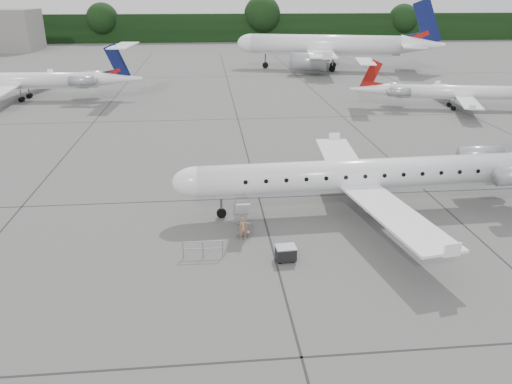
{
  "coord_description": "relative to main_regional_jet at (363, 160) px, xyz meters",
  "views": [
    {
      "loc": [
        -7.19,
        -27.64,
        13.84
      ],
      "look_at": [
        -4.4,
        1.05,
        2.3
      ],
      "focal_mm": 35.0,
      "sensor_mm": 36.0,
      "label": 1
    }
  ],
  "objects": [
    {
      "name": "bg_narrowbody",
      "position": [
        12.34,
        66.15,
        2.85
      ],
      "size": [
        41.63,
        34.68,
        12.91
      ],
      "primitive_type": null,
      "rotation": [
        0.0,
        0.0,
        -0.28
      ],
      "color": "white",
      "rests_on": "ground"
    },
    {
      "name": "safety_railing",
      "position": [
        -10.66,
        -5.61,
        -3.1
      ],
      "size": [
        2.2,
        0.13,
        1.0
      ],
      "primitive_type": null,
      "rotation": [
        0.0,
        0.0,
        -0.02
      ],
      "color": "gray",
      "rests_on": "ground"
    },
    {
      "name": "bg_regional_left",
      "position": [
        -36.26,
        41.37,
        0.13
      ],
      "size": [
        29.91,
        22.54,
        7.47
      ],
      "primitive_type": null,
      "rotation": [
        0.0,
        0.0,
        -0.07
      ],
      "color": "white",
      "rests_on": "ground"
    },
    {
      "name": "treeline",
      "position": [
        -2.89,
        127.19,
        0.4
      ],
      "size": [
        260.0,
        4.0,
        8.0
      ],
      "primitive_type": "cube",
      "color": "black",
      "rests_on": "ground"
    },
    {
      "name": "baggage_cart",
      "position": [
        -6.09,
        -6.41,
        -3.14
      ],
      "size": [
        1.12,
        0.94,
        0.93
      ],
      "primitive_type": null,
      "rotation": [
        0.0,
        0.0,
        0.07
      ],
      "color": "black",
      "rests_on": "ground"
    },
    {
      "name": "main_regional_jet",
      "position": [
        0.0,
        0.0,
        0.0
      ],
      "size": [
        28.85,
        21.28,
        7.21
      ],
      "primitive_type": null,
      "rotation": [
        0.0,
        0.0,
        0.04
      ],
      "color": "white",
      "rests_on": "ground"
    },
    {
      "name": "passenger",
      "position": [
        -8.23,
        -3.67,
        -2.86
      ],
      "size": [
        0.6,
        0.44,
        1.49
      ],
      "primitive_type": "imported",
      "rotation": [
        0.0,
        0.0,
        0.16
      ],
      "color": "#92664F",
      "rests_on": "ground"
    },
    {
      "name": "ground",
      "position": [
        -2.89,
        -2.81,
        -3.6
      ],
      "size": [
        320.0,
        320.0,
        0.0
      ],
      "primitive_type": "plane",
      "color": "#5C5C59",
      "rests_on": "ground"
    },
    {
      "name": "airstair",
      "position": [
        -8.28,
        -2.44,
        -2.47
      ],
      "size": [
        0.93,
        2.18,
        2.26
      ],
      "primitive_type": null,
      "rotation": [
        0.0,
        0.0,
        0.04
      ],
      "color": "white",
      "rests_on": "ground"
    },
    {
      "name": "bg_regional_right",
      "position": [
        21.81,
        30.12,
        -0.63
      ],
      "size": [
        25.45,
        20.48,
        5.95
      ],
      "primitive_type": null,
      "rotation": [
        0.0,
        0.0,
        2.94
      ],
      "color": "white",
      "rests_on": "ground"
    }
  ]
}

